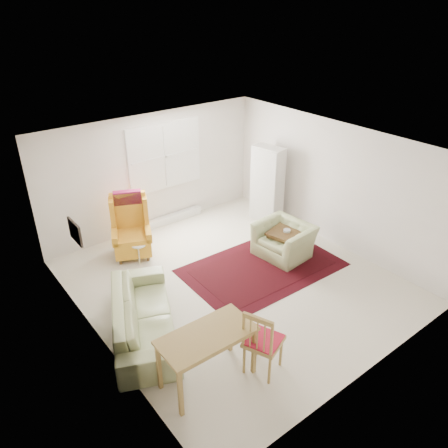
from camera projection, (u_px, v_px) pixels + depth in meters
room at (228, 215)px, 7.42m from camera, size 5.04×5.54×2.51m
rug at (262, 267)px, 8.25m from camera, size 2.92×1.92×0.03m
sofa at (142, 309)px, 6.49m from camera, size 1.69×2.37×0.89m
armchair at (284, 237)px, 8.48m from camera, size 0.99×1.11×0.80m
wingback_chair at (131, 227)px, 8.36m from camera, size 0.97×0.99×1.25m
coffee_table at (286, 243)px, 8.57m from camera, size 0.76×0.76×0.51m
stool at (139, 252)px, 8.36m from camera, size 0.30×0.30×0.40m
cabinet at (267, 185)px, 9.60m from camera, size 0.48×0.74×1.72m
desk at (207, 358)px, 5.69m from camera, size 1.27×0.65×0.79m
desk_chair at (264, 339)px, 5.80m from camera, size 0.60×0.60×1.06m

